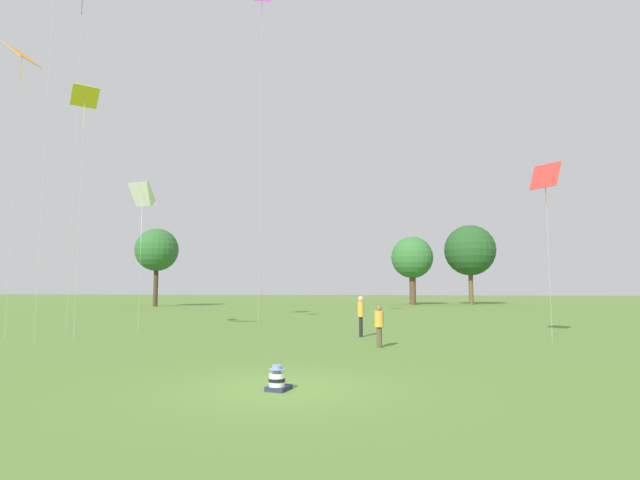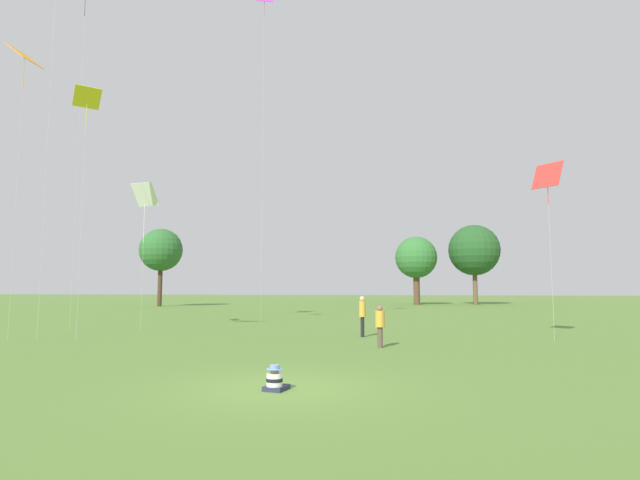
{
  "view_description": "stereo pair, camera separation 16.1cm",
  "coord_description": "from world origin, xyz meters",
  "px_view_note": "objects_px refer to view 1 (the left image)",
  "views": [
    {
      "loc": [
        2.7,
        -10.92,
        2.2
      ],
      "look_at": [
        -0.02,
        5.03,
        3.77
      ],
      "focal_mm": 28.0,
      "sensor_mm": 36.0,
      "label": 1
    },
    {
      "loc": [
        2.86,
        -10.89,
        2.2
      ],
      "look_at": [
        -0.02,
        5.03,
        3.77
      ],
      "focal_mm": 28.0,
      "sensor_mm": 36.0,
      "label": 2
    }
  ],
  "objects_px": {
    "kite_3": "(21,61)",
    "seated_toddler": "(277,380)",
    "person_standing_1": "(361,312)",
    "kite_6": "(262,7)",
    "person_standing_0": "(379,323)",
    "distant_tree_1": "(157,250)",
    "kite_1": "(545,178)",
    "kite_4": "(142,196)",
    "distant_tree_0": "(412,258)",
    "kite_5": "(85,103)",
    "distant_tree_2": "(470,250)"
  },
  "relations": [
    {
      "from": "kite_6",
      "to": "distant_tree_0",
      "type": "xyz_separation_m",
      "value": [
        10.09,
        38.08,
        -14.51
      ]
    },
    {
      "from": "kite_6",
      "to": "distant_tree_1",
      "type": "distance_m",
      "value": 36.42
    },
    {
      "from": "kite_3",
      "to": "distant_tree_1",
      "type": "relative_size",
      "value": 1.37
    },
    {
      "from": "kite_4",
      "to": "kite_5",
      "type": "bearing_deg",
      "value": 138.69
    },
    {
      "from": "person_standing_0",
      "to": "distant_tree_0",
      "type": "xyz_separation_m",
      "value": [
        1.97,
        49.55,
        5.37
      ]
    },
    {
      "from": "person_standing_1",
      "to": "kite_1",
      "type": "relative_size",
      "value": 0.24
    },
    {
      "from": "person_standing_1",
      "to": "seated_toddler",
      "type": "bearing_deg",
      "value": 173.95
    },
    {
      "from": "seated_toddler",
      "to": "kite_5",
      "type": "distance_m",
      "value": 17.73
    },
    {
      "from": "kite_1",
      "to": "distant_tree_0",
      "type": "height_order",
      "value": "distant_tree_0"
    },
    {
      "from": "person_standing_0",
      "to": "distant_tree_0",
      "type": "distance_m",
      "value": 49.88
    },
    {
      "from": "seated_toddler",
      "to": "distant_tree_1",
      "type": "bearing_deg",
      "value": 132.25
    },
    {
      "from": "kite_5",
      "to": "person_standing_1",
      "type": "bearing_deg",
      "value": -163.39
    },
    {
      "from": "kite_1",
      "to": "kite_4",
      "type": "xyz_separation_m",
      "value": [
        -19.59,
        1.51,
        0.09
      ]
    },
    {
      "from": "kite_1",
      "to": "distant_tree_0",
      "type": "relative_size",
      "value": 0.83
    },
    {
      "from": "distant_tree_2",
      "to": "distant_tree_1",
      "type": "bearing_deg",
      "value": -160.57
    },
    {
      "from": "seated_toddler",
      "to": "kite_3",
      "type": "distance_m",
      "value": 20.32
    },
    {
      "from": "seated_toddler",
      "to": "kite_6",
      "type": "relative_size",
      "value": 0.03
    },
    {
      "from": "person_standing_0",
      "to": "kite_1",
      "type": "bearing_deg",
      "value": 55.18
    },
    {
      "from": "kite_1",
      "to": "kite_5",
      "type": "distance_m",
      "value": 20.62
    },
    {
      "from": "seated_toddler",
      "to": "kite_3",
      "type": "xyz_separation_m",
      "value": [
        -14.07,
        8.22,
        12.14
      ]
    },
    {
      "from": "distant_tree_1",
      "to": "distant_tree_2",
      "type": "xyz_separation_m",
      "value": [
        38.81,
        13.69,
        0.48
      ]
    },
    {
      "from": "kite_4",
      "to": "distant_tree_0",
      "type": "distance_m",
      "value": 46.85
    },
    {
      "from": "kite_6",
      "to": "distant_tree_2",
      "type": "xyz_separation_m",
      "value": [
        17.91,
        40.07,
        -13.45
      ]
    },
    {
      "from": "kite_3",
      "to": "kite_4",
      "type": "relative_size",
      "value": 1.7
    },
    {
      "from": "distant_tree_1",
      "to": "person_standing_1",
      "type": "bearing_deg",
      "value": -50.42
    },
    {
      "from": "kite_4",
      "to": "distant_tree_1",
      "type": "xyz_separation_m",
      "value": [
        -16.44,
        32.81,
        -0.15
      ]
    },
    {
      "from": "person_standing_1",
      "to": "kite_6",
      "type": "xyz_separation_m",
      "value": [
        -7.09,
        7.49,
        19.67
      ]
    },
    {
      "from": "kite_3",
      "to": "distant_tree_2",
      "type": "distance_m",
      "value": 57.78
    },
    {
      "from": "person_standing_0",
      "to": "distant_tree_1",
      "type": "bearing_deg",
      "value": 156.04
    },
    {
      "from": "kite_4",
      "to": "kite_6",
      "type": "relative_size",
      "value": 0.35
    },
    {
      "from": "kite_3",
      "to": "seated_toddler",
      "type": "bearing_deg",
      "value": -75.01
    },
    {
      "from": "seated_toddler",
      "to": "person_standing_0",
      "type": "distance_m",
      "value": 8.45
    },
    {
      "from": "person_standing_1",
      "to": "kite_4",
      "type": "bearing_deg",
      "value": 82.24
    },
    {
      "from": "person_standing_0",
      "to": "distant_tree_1",
      "type": "height_order",
      "value": "distant_tree_1"
    },
    {
      "from": "kite_5",
      "to": "kite_6",
      "type": "distance_m",
      "value": 15.7
    },
    {
      "from": "seated_toddler",
      "to": "person_standing_1",
      "type": "distance_m",
      "value": 12.27
    },
    {
      "from": "kite_1",
      "to": "distant_tree_0",
      "type": "bearing_deg",
      "value": -173.44
    },
    {
      "from": "distant_tree_1",
      "to": "kite_5",
      "type": "bearing_deg",
      "value": -66.8
    },
    {
      "from": "distant_tree_1",
      "to": "distant_tree_2",
      "type": "bearing_deg",
      "value": 19.43
    },
    {
      "from": "seated_toddler",
      "to": "kite_6",
      "type": "height_order",
      "value": "kite_6"
    },
    {
      "from": "kite_4",
      "to": "person_standing_0",
      "type": "bearing_deg",
      "value": -146.14
    },
    {
      "from": "person_standing_0",
      "to": "kite_4",
      "type": "relative_size",
      "value": 0.2
    },
    {
      "from": "person_standing_1",
      "to": "kite_3",
      "type": "xyz_separation_m",
      "value": [
        -14.81,
        -3.99,
        11.24
      ]
    },
    {
      "from": "kite_4",
      "to": "kite_6",
      "type": "distance_m",
      "value": 15.86
    },
    {
      "from": "kite_3",
      "to": "distant_tree_0",
      "type": "bearing_deg",
      "value": 25.53
    },
    {
      "from": "kite_4",
      "to": "kite_1",
      "type": "bearing_deg",
      "value": -128.8
    },
    {
      "from": "person_standing_0",
      "to": "kite_6",
      "type": "bearing_deg",
      "value": 153.86
    },
    {
      "from": "kite_1",
      "to": "seated_toddler",
      "type": "bearing_deg",
      "value": -36.44
    },
    {
      "from": "person_standing_1",
      "to": "distant_tree_2",
      "type": "xyz_separation_m",
      "value": [
        10.82,
        47.55,
        6.22
      ]
    },
    {
      "from": "person_standing_0",
      "to": "seated_toddler",
      "type": "bearing_deg",
      "value": -73.6
    }
  ]
}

